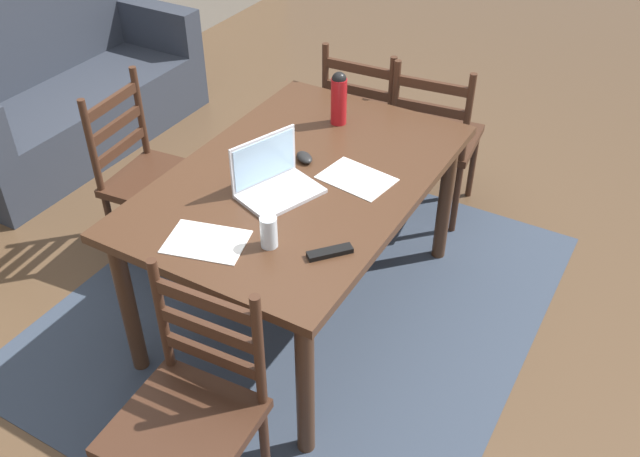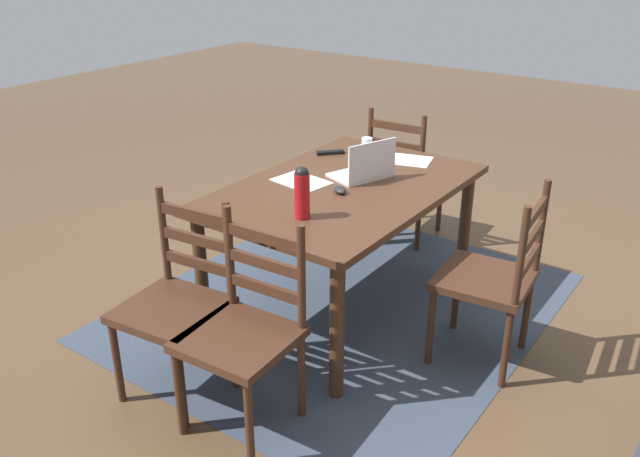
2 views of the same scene
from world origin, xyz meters
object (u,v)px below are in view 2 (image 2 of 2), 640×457
chair_far_head (493,279)px  chair_left_near (404,175)px  computer_mouse (340,190)px  water_bottle (302,192)px  laptop (365,169)px  chair_right_near (177,304)px  tv_remote (331,152)px  drinking_glass (367,148)px  dining_table (344,201)px  chair_right_far (245,332)px

chair_far_head → chair_left_near: size_ratio=1.00×
chair_far_head → computer_mouse: size_ratio=9.50×
chair_left_near → water_bottle: water_bottle is taller
laptop → chair_right_near: bearing=-11.3°
chair_far_head → computer_mouse: (0.11, -0.84, 0.32)m
chair_right_near → tv_remote: bearing=-173.7°
water_bottle → computer_mouse: size_ratio=2.59×
chair_right_near → laptop: size_ratio=2.53×
laptop → chair_far_head: bearing=79.7°
tv_remote → chair_far_head: bearing=23.2°
water_bottle → drinking_glass: 0.98m
chair_right_near → computer_mouse: bearing=165.2°
water_bottle → tv_remote: water_bottle is taller
dining_table → chair_far_head: size_ratio=1.63×
dining_table → chair_right_far: (1.06, 0.20, -0.21)m
laptop → chair_left_near: bearing=-165.4°
chair_far_head → tv_remote: 1.35m
chair_left_near → tv_remote: chair_left_near is taller
dining_table → tv_remote: bearing=-137.6°
chair_right_near → chair_left_near: bearing=179.8°
dining_table → computer_mouse: (0.11, 0.04, 0.11)m
chair_right_far → drinking_glass: size_ratio=7.57×
dining_table → drinking_glass: 0.52m
drinking_glass → chair_far_head: bearing=65.7°
chair_right_near → drinking_glass: size_ratio=7.57×
tv_remote → dining_table: bearing=-6.7°
chair_right_far → chair_right_near: size_ratio=1.00×
chair_far_head → laptop: (-0.15, -0.85, 0.36)m
drinking_glass → chair_right_near: bearing=-2.2°
dining_table → chair_left_near: bearing=-169.3°
chair_far_head → water_bottle: (0.49, -0.80, 0.43)m
chair_far_head → chair_left_near: same height
chair_right_far → dining_table: bearing=-169.3°
computer_mouse → tv_remote: bearing=-107.3°
chair_right_far → water_bottle: bearing=-168.1°
dining_table → drinking_glass: size_ratio=12.32×
chair_right_far → drinking_glass: bearing=-167.1°
chair_right_far → laptop: laptop is taller
laptop → dining_table: bearing=-12.5°
dining_table → chair_right_far: 1.10m
chair_left_near → chair_right_near: same height
chair_right_far → computer_mouse: (-0.96, -0.16, 0.32)m
dining_table → chair_right_near: bearing=-11.1°
chair_right_near → laptop: bearing=168.7°
tv_remote → chair_left_near: bearing=116.6°
computer_mouse → water_bottle: bearing=39.0°
water_bottle → chair_left_near: bearing=-169.7°
chair_right_far → computer_mouse: size_ratio=9.50×
dining_table → chair_right_near: (1.06, -0.21, -0.21)m
chair_right_near → drinking_glass: bearing=177.8°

